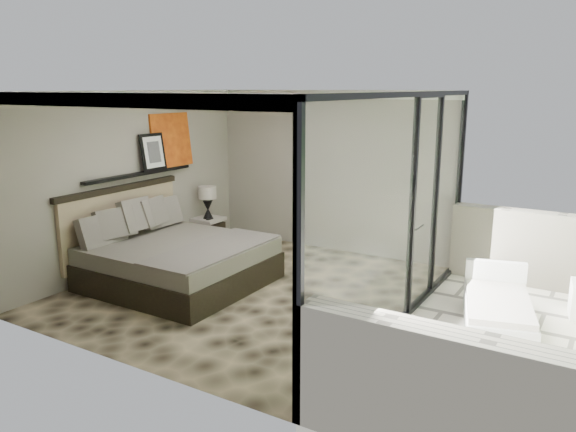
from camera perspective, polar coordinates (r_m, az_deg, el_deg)
The scene contains 13 objects.
floor at distance 8.16m, azimuth -3.91°, elevation -7.49°, with size 5.00×5.00×0.00m, color black.
ceiling at distance 7.65m, azimuth -4.24°, elevation 12.49°, with size 4.50×5.00×0.02m, color silver.
back_wall at distance 9.89m, azimuth 4.32°, elevation 4.51°, with size 4.50×0.02×2.80m, color gray.
left_wall at distance 9.25m, azimuth -15.49°, elevation 3.48°, with size 0.02×5.00×2.80m, color gray.
glass_wall at distance 6.76m, azimuth 11.69°, elevation 0.31°, with size 0.08×5.00×2.80m, color white.
terrace_slab at distance 6.91m, azimuth 23.19°, elevation -13.06°, with size 3.00×5.00×0.12m, color beige.
picture_ledge at distance 9.26m, azimuth -14.82°, elevation 4.15°, with size 0.12×2.20×0.05m, color black.
bed at distance 8.50m, azimuth -11.55°, elevation -4.21°, with size 2.36×2.28×1.31m.
nightstand at distance 10.42m, azimuth -8.06°, elevation -1.65°, with size 0.49×0.49×0.49m, color black.
table_lamp at distance 10.22m, azimuth -8.18°, elevation 1.82°, with size 0.32×0.32×0.59m.
abstract_canvas at distance 9.76m, azimuth -11.77°, elevation 7.56°, with size 0.04×0.90×0.90m, color #B44C0F.
framed_print at distance 9.38m, azimuth -13.55°, elevation 6.34°, with size 0.03×0.50×0.60m, color black.
lounger at distance 7.43m, azimuth 20.51°, elevation -8.89°, with size 1.14×1.69×0.60m.
Camera 1 is at (4.44, -6.23, 2.85)m, focal length 35.00 mm.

